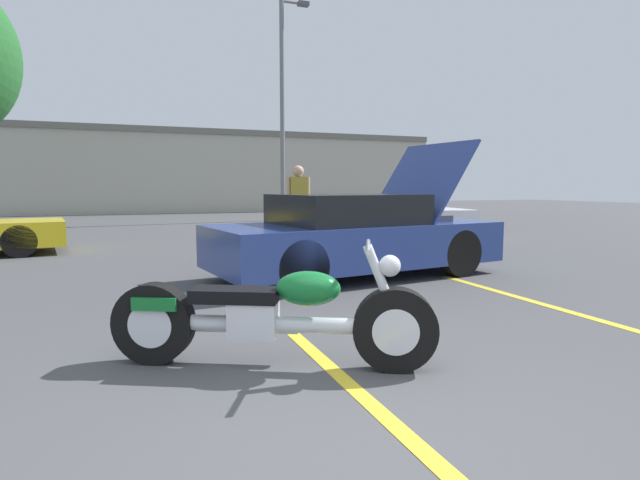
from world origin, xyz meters
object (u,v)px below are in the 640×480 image
object	(u,v)px
motorcycle	(271,317)
show_car_hood_open	(357,236)
parked_car_right_row	(385,218)
spectator_near_motorcycle	(298,200)
light_pole	(284,101)

from	to	relation	value
motorcycle	show_car_hood_open	xyz separation A→B (m)	(2.24, 3.29, 0.24)
parked_car_right_row	show_car_hood_open	bearing A→B (deg)	-114.95
show_car_hood_open	parked_car_right_row	distance (m)	5.16
parked_car_right_row	spectator_near_motorcycle	xyz separation A→B (m)	(-2.71, -1.20, 0.52)
light_pole	spectator_near_motorcycle	world-z (taller)	light_pole
show_car_hood_open	spectator_near_motorcycle	bearing A→B (deg)	79.15
parked_car_right_row	spectator_near_motorcycle	world-z (taller)	spectator_near_motorcycle
show_car_hood_open	spectator_near_motorcycle	distance (m)	3.17
light_pole	motorcycle	xyz separation A→B (m)	(-4.90, -15.99, -4.38)
light_pole	parked_car_right_row	bearing A→B (deg)	-88.97
spectator_near_motorcycle	light_pole	bearing A→B (deg)	75.01
show_car_hood_open	spectator_near_motorcycle	size ratio (longest dim) A/B	2.55
show_car_hood_open	parked_car_right_row	world-z (taller)	show_car_hood_open
light_pole	motorcycle	distance (m)	17.29
show_car_hood_open	spectator_near_motorcycle	xyz separation A→B (m)	(0.10, 3.13, 0.47)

